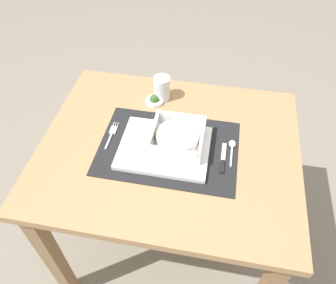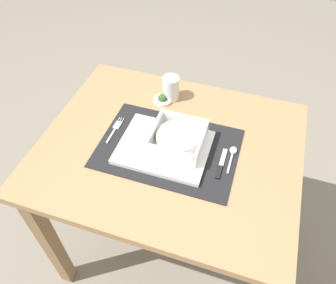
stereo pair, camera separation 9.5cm
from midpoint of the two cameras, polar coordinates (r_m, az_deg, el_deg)
name	(u,v)px [view 1 (the left image)]	position (r m, az deg, el deg)	size (l,w,h in m)	color
ground_plane	(169,241)	(1.70, -1.55, -16.72)	(6.00, 6.00, 0.00)	gray
dining_table	(169,166)	(1.19, -2.13, -4.26)	(0.86, 0.71, 0.71)	#A37A51
placemat	(168,148)	(1.10, -2.48, -1.12)	(0.46, 0.32, 0.00)	black
serving_plate	(164,148)	(1.09, -3.12, -1.10)	(0.29, 0.23, 0.02)	white
porridge_bowl	(177,139)	(1.07, -0.95, 0.48)	(0.17, 0.17, 0.06)	white
fork	(112,133)	(1.16, -11.91, 1.41)	(0.02, 0.13, 0.00)	silver
spoon	(232,146)	(1.11, 8.56, -0.88)	(0.02, 0.11, 0.01)	silver
butter_knife	(223,160)	(1.07, 6.92, -3.14)	(0.01, 0.13, 0.01)	black
drinking_glass	(162,89)	(1.26, -3.25, 8.91)	(0.06, 0.06, 0.09)	white
condiment_saucer	(155,100)	(1.26, -4.51, 7.09)	(0.07, 0.07, 0.04)	white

